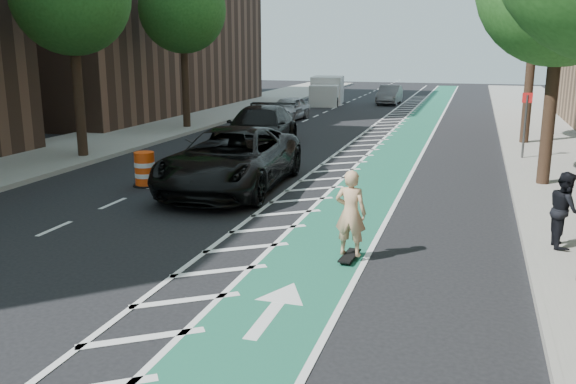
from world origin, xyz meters
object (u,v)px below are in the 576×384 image
at_px(skateboarder, 351,213).
at_px(suv_near, 231,159).
at_px(suv_far, 259,128).
at_px(barrel_a, 145,170).

relative_size(skateboarder, suv_near, 0.27).
xyz_separation_m(suv_near, suv_far, (-1.58, 6.85, -0.03)).
height_order(skateboarder, suv_far, skateboarder).
bearing_deg(suv_near, skateboarder, -50.81).
xyz_separation_m(skateboarder, suv_far, (-6.10, 11.87, -0.11)).
bearing_deg(suv_far, skateboarder, -69.32).
height_order(skateboarder, suv_near, skateboarder).
bearing_deg(barrel_a, suv_far, 81.88).
bearing_deg(skateboarder, suv_far, -58.45).
distance_m(skateboarder, suv_near, 6.76).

